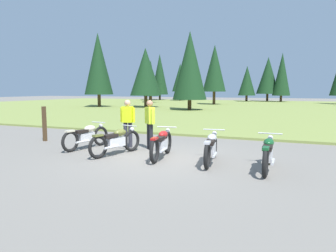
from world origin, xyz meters
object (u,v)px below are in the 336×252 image
Objects in this scene: rider_checking_bike at (128,120)px; rider_with_back_turned at (150,122)px; motorcycle_red at (162,143)px; motorcycle_silver at (211,147)px; motorcycle_british_green at (268,153)px; motorcycle_cream at (87,136)px; motorcycle_olive at (116,141)px; trail_marker_post at (44,124)px.

rider_with_back_turned is at bearing -4.34° from rider_checking_bike.
motorcycle_red is 1.25× the size of rider_checking_bike.
motorcycle_british_green is (1.52, -0.22, 0.00)m from motorcycle_silver.
rider_checking_bike is at bearing 33.37° from motorcycle_cream.
motorcycle_cream and motorcycle_olive have the same top height.
rider_checking_bike is 1.22× the size of trail_marker_post.
motorcycle_olive is 1.40m from rider_checking_bike.
rider_with_back_turned reaches higher than motorcycle_olive.
motorcycle_red is 1.25× the size of rider_with_back_turned.
motorcycle_olive is 1.23× the size of rider_with_back_turned.
rider_with_back_turned reaches higher than motorcycle_british_green.
rider_with_back_turned is 1.22× the size of trail_marker_post.
rider_checking_bike reaches higher than motorcycle_olive.
motorcycle_olive is at bearing -18.23° from motorcycle_cream.
motorcycle_cream is 1.02× the size of motorcycle_olive.
motorcycle_red is at bearing 4.70° from motorcycle_olive.
motorcycle_british_green is 1.54× the size of trail_marker_post.
rider_with_back_turned is (-0.91, 1.08, 0.51)m from motorcycle_red.
motorcycle_red is at bearing 177.38° from motorcycle_silver.
motorcycle_british_green is 1.26× the size of rider_checking_bike.
trail_marker_post is (-4.58, -0.03, -0.27)m from rider_with_back_turned.
rider_with_back_turned is (-2.43, 1.15, 0.51)m from motorcycle_silver.
motorcycle_olive and motorcycle_red have the same top height.
rider_with_back_turned is at bearing 130.15° from motorcycle_red.
rider_checking_bike reaches higher than motorcycle_cream.
motorcycle_red is at bearing -7.02° from motorcycle_cream.
rider_checking_bike is at bearing 159.90° from motorcycle_silver.
motorcycle_olive is (1.49, -0.49, 0.00)m from motorcycle_cream.
motorcycle_silver is 3.57m from rider_checking_bike.
rider_with_back_turned is at bearing 64.02° from motorcycle_olive.
motorcycle_silver is 1.26× the size of rider_checking_bike.
motorcycle_cream is 3.00m from motorcycle_red.
motorcycle_silver is 1.26× the size of rider_with_back_turned.
rider_with_back_turned is at bearing 18.92° from motorcycle_cream.
motorcycle_british_green is at bearing -8.23° from motorcycle_silver.
motorcycle_red is 1.00× the size of motorcycle_british_green.
rider_with_back_turned is 0.89m from rider_checking_bike.
trail_marker_post reaches higher than motorcycle_olive.
rider_with_back_turned and rider_checking_bike have the same top height.
motorcycle_silver is at bearing -25.29° from rider_with_back_turned.
motorcycle_cream is 1.00× the size of motorcycle_red.
motorcycle_silver is 1.53m from motorcycle_british_green.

